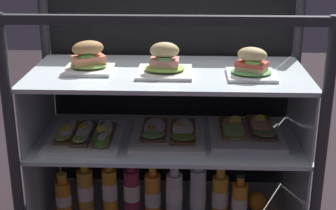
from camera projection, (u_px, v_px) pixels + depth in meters
case_frame at (169, 98)px, 2.09m from camera, size 1.11×0.55×0.91m
riser_lower_tier at (168, 177)px, 2.07m from camera, size 1.03×0.47×0.32m
shelf_lower_glass at (168, 139)px, 2.02m from camera, size 1.05×0.49×0.02m
riser_upper_tier at (168, 107)px, 1.97m from camera, size 1.03×0.47×0.26m
shelf_upper_glass at (168, 73)px, 1.93m from camera, size 1.05×0.49×0.02m
plated_roll_sandwich_left_of_center at (88, 60)px, 1.91m from camera, size 0.18×0.18×0.12m
plated_roll_sandwich_near_left_corner at (165, 64)px, 1.88m from camera, size 0.20×0.20×0.12m
plated_roll_sandwich_far_left at (252, 66)px, 1.84m from camera, size 0.18×0.18×0.11m
open_sandwich_tray_near_right_corner at (86, 135)px, 1.99m from camera, size 0.29×0.34×0.06m
open_sandwich_tray_mid_right at (169, 133)px, 2.01m from camera, size 0.29×0.34×0.06m
open_sandwich_tray_right_of_center at (247, 131)px, 2.03m from camera, size 0.29×0.34×0.06m
juice_bottle_near_post at (63, 197)px, 2.08m from camera, size 0.06×0.06×0.19m
juice_bottle_front_fourth at (86, 191)px, 2.10m from camera, size 0.07×0.07×0.23m
juice_bottle_front_middle at (110, 190)px, 2.08m from camera, size 0.06×0.06×0.24m
juice_bottle_front_left_end at (132, 190)px, 2.08m from camera, size 0.07×0.07×0.23m
juice_bottle_back_left at (153, 194)px, 2.09m from camera, size 0.07×0.07×0.22m
juice_bottle_front_right_end at (174, 193)px, 2.06m from camera, size 0.07×0.07×0.25m
juice_bottle_back_center at (198, 192)px, 2.07m from camera, size 0.07×0.07×0.25m
juice_bottle_tucked_behind at (220, 194)px, 2.08m from camera, size 0.07×0.07×0.23m
juice_bottle_front_second at (240, 200)px, 2.05m from camera, size 0.06×0.06×0.20m
orange_fruit_beside_bottles at (257, 201)px, 2.12m from camera, size 0.08×0.08×0.08m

